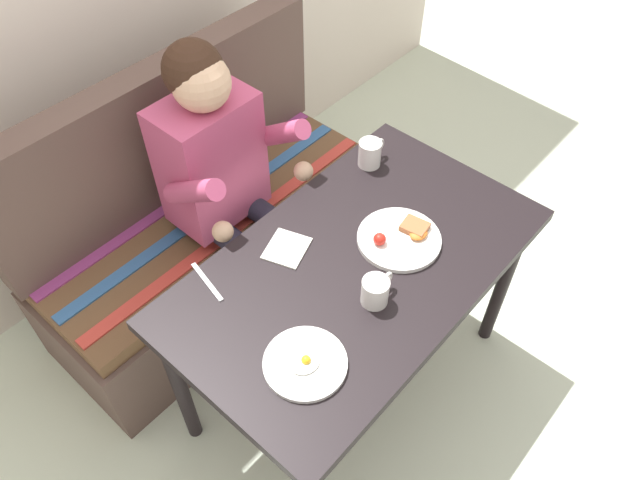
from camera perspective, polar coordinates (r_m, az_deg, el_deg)
name	(u,v)px	position (r m, az deg, el deg)	size (l,w,h in m)	color
ground_plane	(348,379)	(2.47, 2.67, -12.88)	(8.00, 8.00, 0.00)	beige
table	(356,279)	(1.93, 3.35, -3.64)	(1.20, 0.70, 0.73)	black
couch	(208,228)	(2.53, -10.45, 1.10)	(1.44, 0.56, 1.00)	brown
person	(226,172)	(2.15, -8.79, 6.29)	(0.45, 0.61, 1.21)	#B8466E
plate_breakfast	(400,238)	(1.92, 7.52, 0.20)	(0.26, 0.26, 0.05)	white
plate_eggs	(305,363)	(1.65, -1.39, -11.43)	(0.23, 0.23, 0.04)	white
coffee_mug	(376,290)	(1.74, 5.23, -4.72)	(0.12, 0.08, 0.09)	white
coffee_mug_second	(370,153)	(2.15, 4.72, 8.14)	(0.12, 0.08, 0.10)	white
napkin	(287,248)	(1.89, -3.13, -0.78)	(0.13, 0.12, 0.01)	silver
fork	(207,282)	(1.84, -10.53, -3.86)	(0.01, 0.17, 0.01)	silver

